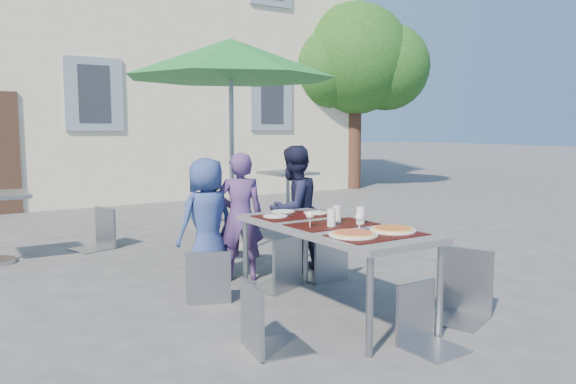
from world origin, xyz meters
TOP-DOWN VIEW (x-y plane):
  - ground at (0.00, 0.00)m, footprint 90.00×90.00m
  - tree at (6.55, 7.54)m, footprint 3.60×3.00m
  - dining_table at (-0.02, -0.11)m, footprint 0.80×1.85m
  - pizza_near_left at (-0.20, -0.60)m, footprint 0.36×0.36m
  - pizza_near_right at (0.17, -0.62)m, footprint 0.35×0.35m
  - glassware at (0.02, -0.18)m, footprint 0.50×0.41m
  - place_settings at (0.01, 0.54)m, footprint 0.68×0.46m
  - child_0 at (-0.49, 1.32)m, footprint 0.67×0.49m
  - child_1 at (-0.16, 1.23)m, footprint 0.56×0.48m
  - child_2 at (0.45, 1.19)m, footprint 0.74×0.55m
  - chair_0 at (-0.75, 0.75)m, footprint 0.52×0.52m
  - chair_1 at (-0.02, 0.72)m, footprint 0.57×0.57m
  - chair_2 at (0.56, 0.76)m, footprint 0.44×0.44m
  - chair_3 at (-0.89, -0.50)m, footprint 0.48×0.47m
  - chair_4 at (0.82, -0.74)m, footprint 0.60×0.60m
  - chair_5 at (0.10, -1.04)m, footprint 0.38×0.39m
  - patio_umbrella at (0.28, 2.27)m, footprint 2.50×2.50m
  - bg_chair_r_0 at (-0.98, 3.58)m, footprint 0.55×0.55m
  - cafe_table_1 at (2.27, 4.11)m, footprint 0.77×0.77m
  - bg_chair_l_1 at (1.07, 4.37)m, footprint 0.47×0.47m
  - bg_chair_r_1 at (2.58, 4.33)m, footprint 0.45×0.45m

SIDE VIEW (x-z plane):
  - ground at x=0.00m, z-range 0.00..0.00m
  - chair_5 at x=0.10m, z-range 0.07..0.91m
  - chair_0 at x=-0.75m, z-range 0.07..0.96m
  - bg_chair_l_1 at x=1.07m, z-range 0.07..0.97m
  - chair_3 at x=-0.89m, z-range 0.08..1.01m
  - chair_2 at x=0.56m, z-range 0.08..1.03m
  - bg_chair_r_1 at x=2.58m, z-range 0.08..1.05m
  - bg_chair_r_0 at x=-0.98m, z-range 0.09..1.07m
  - chair_1 at x=-0.02m, z-range 0.09..1.08m
  - cafe_table_1 at x=2.27m, z-range 0.18..1.00m
  - chair_4 at x=0.82m, z-range 0.09..1.14m
  - child_0 at x=-0.49m, z-range 0.00..1.26m
  - child_1 at x=-0.16m, z-range 0.00..1.30m
  - child_2 at x=0.45m, z-range 0.00..1.36m
  - dining_table at x=-0.02m, z-range 0.32..1.07m
  - place_settings at x=0.01m, z-range 0.76..0.77m
  - pizza_near_right at x=0.17m, z-range 0.75..0.78m
  - pizza_near_left at x=-0.20m, z-range 0.75..0.78m
  - glassware at x=0.02m, z-range 0.75..0.90m
  - patio_umbrella at x=0.28m, z-range 1.04..3.63m
  - tree at x=6.55m, z-range 0.90..5.60m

